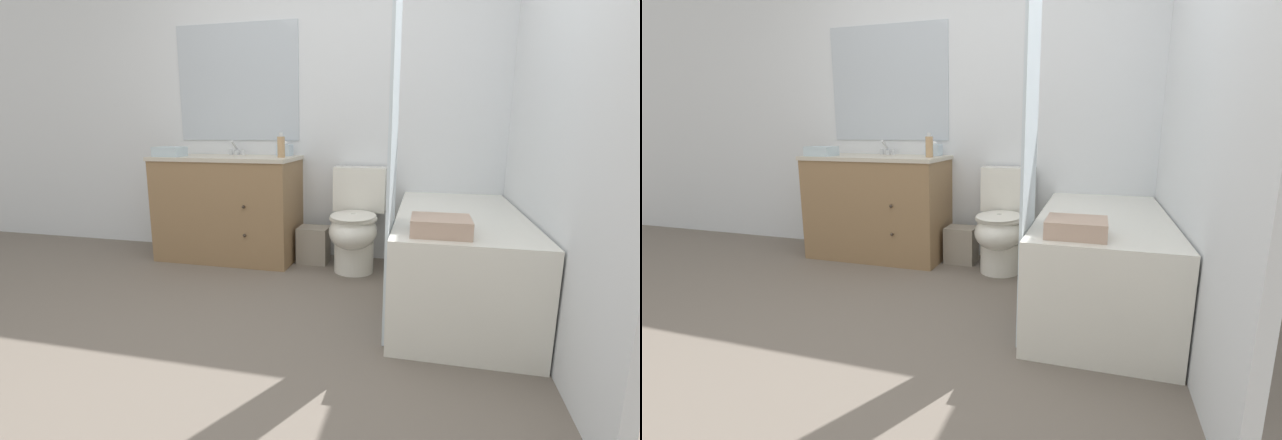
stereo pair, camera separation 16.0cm
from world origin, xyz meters
The scene contains 13 objects.
ground_plane centered at (0.00, 0.00, 0.00)m, with size 14.00×14.00×0.00m, color #6B6056.
wall_back centered at (-0.01, 1.70, 1.25)m, with size 8.00×0.06×2.50m.
wall_right centered at (1.37, 0.84, 1.25)m, with size 0.05×2.68×2.50m.
vanity_cabinet centered at (-0.78, 1.42, 0.43)m, with size 1.14×0.56×0.84m.
sink_faucet centered at (-0.78, 1.60, 0.87)m, with size 0.14×0.12×0.12m.
toilet centered at (0.28, 1.35, 0.36)m, with size 0.40×0.63×0.76m.
bathtub centered at (0.98, 0.90, 0.29)m, with size 0.72×1.57×0.56m.
shower_curtain centered at (0.61, 0.41, 0.95)m, with size 0.01×0.41×1.89m.
wastebasket centered at (-0.07, 1.45, 0.14)m, with size 0.24×0.20×0.29m.
tissue_box centered at (-0.34, 1.57, 0.89)m, with size 0.11×0.11×0.12m.
soap_dispenser centered at (-0.31, 1.38, 0.92)m, with size 0.06×0.06×0.19m.
hand_towel_folded centered at (-1.20, 1.28, 0.88)m, with size 0.22×0.18×0.07m.
bath_towel_folded centered at (0.85, 0.31, 0.61)m, with size 0.28×0.25×0.08m.
Camera 2 is at (0.93, -1.70, 1.06)m, focal length 24.00 mm.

